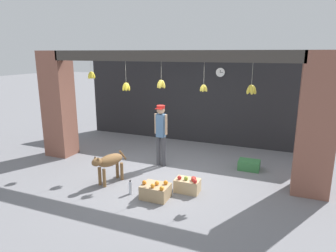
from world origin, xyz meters
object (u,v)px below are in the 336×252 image
(fruit_crate_oranges, at_px, (156,191))
(wall_clock, at_px, (220,72))
(shopkeeper, at_px, (161,131))
(produce_box_green, at_px, (249,165))
(water_bottle, at_px, (130,188))
(fruit_crate_apples, at_px, (188,185))
(dog, at_px, (109,162))

(fruit_crate_oranges, bearing_deg, wall_clock, 85.37)
(shopkeeper, bearing_deg, wall_clock, -109.37)
(produce_box_green, distance_m, wall_clock, 2.98)
(shopkeeper, distance_m, fruit_crate_oranges, 1.90)
(water_bottle, bearing_deg, fruit_crate_apples, 26.90)
(produce_box_green, xyz_separation_m, wall_clock, (-1.19, 1.75, 2.10))
(shopkeeper, bearing_deg, fruit_crate_oranges, 112.23)
(fruit_crate_apples, bearing_deg, produce_box_green, 59.54)
(shopkeeper, relative_size, wall_clock, 5.51)
(shopkeeper, xyz_separation_m, water_bottle, (0.05, -1.68, -0.76))
(dog, xyz_separation_m, shopkeeper, (0.63, 1.38, 0.41))
(dog, distance_m, fruit_crate_oranges, 1.30)
(fruit_crate_apples, bearing_deg, shopkeeper, 133.49)
(dog, height_order, fruit_crate_apples, dog)
(produce_box_green, xyz_separation_m, water_bottle, (-2.05, -2.24, 0.02))
(fruit_crate_oranges, relative_size, fruit_crate_apples, 1.06)
(fruit_crate_apples, xyz_separation_m, produce_box_green, (1.01, 1.71, -0.03))
(shopkeeper, height_order, wall_clock, wall_clock)
(fruit_crate_oranges, relative_size, water_bottle, 1.79)
(dog, bearing_deg, wall_clock, 175.45)
(dog, distance_m, wall_clock, 4.36)
(dog, relative_size, produce_box_green, 1.81)
(produce_box_green, height_order, wall_clock, wall_clock)
(fruit_crate_apples, bearing_deg, wall_clock, 92.94)
(fruit_crate_oranges, height_order, fruit_crate_apples, fruit_crate_oranges)
(dog, xyz_separation_m, fruit_crate_apples, (1.72, 0.23, -0.33))
(fruit_crate_oranges, xyz_separation_m, fruit_crate_apples, (0.50, 0.49, 0.00))
(dog, bearing_deg, shopkeeper, 173.75)
(fruit_crate_apples, height_order, produce_box_green, fruit_crate_apples)
(fruit_crate_apples, bearing_deg, fruit_crate_oranges, -135.53)
(dog, bearing_deg, produce_box_green, 143.60)
(water_bottle, bearing_deg, wall_clock, 77.80)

